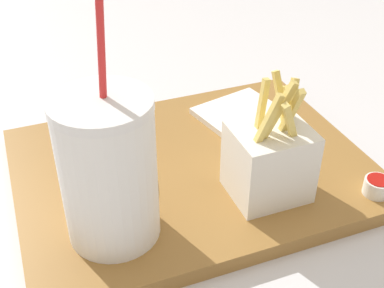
# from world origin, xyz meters

# --- Properties ---
(ground_plane) EXTENTS (2.40, 2.40, 0.02)m
(ground_plane) POSITION_xyz_m (0.00, 0.00, -0.01)
(ground_plane) COLOR silver
(food_tray) EXTENTS (0.45, 0.34, 0.02)m
(food_tray) POSITION_xyz_m (0.00, 0.00, 0.01)
(food_tray) COLOR olive
(food_tray) RESTS_ON ground_plane
(soda_cup) EXTENTS (0.10, 0.10, 0.26)m
(soda_cup) POSITION_xyz_m (-0.12, -0.08, 0.10)
(soda_cup) COLOR white
(soda_cup) RESTS_ON food_tray
(fries_basket) EXTENTS (0.09, 0.08, 0.16)m
(fries_basket) POSITION_xyz_m (0.06, -0.09, 0.07)
(fries_basket) COLOR white
(fries_basket) RESTS_ON food_tray
(hot_dog_1) EXTENTS (0.07, 0.16, 0.06)m
(hot_dog_1) POSITION_xyz_m (-0.08, 0.07, 0.04)
(hot_dog_1) COLOR #DBB775
(hot_dog_1) RESTS_ON food_tray
(ketchup_cup_1) EXTENTS (0.03, 0.03, 0.02)m
(ketchup_cup_1) POSITION_xyz_m (0.18, -0.14, 0.03)
(ketchup_cup_1) COLOR white
(ketchup_cup_1) RESTS_ON food_tray
(napkin_stack) EXTENTS (0.14, 0.13, 0.01)m
(napkin_stack) POSITION_xyz_m (0.11, 0.08, 0.02)
(napkin_stack) COLOR white
(napkin_stack) RESTS_ON food_tray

